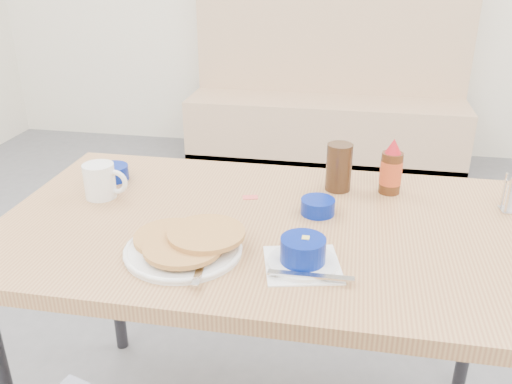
% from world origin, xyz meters
% --- Properties ---
extents(booth_bench, '(1.90, 0.56, 1.22)m').
position_xyz_m(booth_bench, '(0.00, 2.78, 0.35)').
color(booth_bench, tan).
rests_on(booth_bench, ground).
extents(dining_table, '(1.40, 0.80, 0.76)m').
position_xyz_m(dining_table, '(0.00, 0.25, 0.70)').
color(dining_table, tan).
rests_on(dining_table, ground).
extents(pancake_plate, '(0.28, 0.29, 0.05)m').
position_xyz_m(pancake_plate, '(-0.17, 0.07, 0.78)').
color(pancake_plate, white).
rests_on(pancake_plate, dining_table).
extents(coffee_mug, '(0.13, 0.09, 0.10)m').
position_xyz_m(coffee_mug, '(-0.49, 0.32, 0.81)').
color(coffee_mug, white).
rests_on(coffee_mug, dining_table).
extents(grits_setting, '(0.21, 0.20, 0.07)m').
position_xyz_m(grits_setting, '(0.10, 0.06, 0.79)').
color(grits_setting, white).
rests_on(grits_setting, dining_table).
extents(creamer_bowl, '(0.10, 0.10, 0.04)m').
position_xyz_m(creamer_bowl, '(-0.52, 0.44, 0.78)').
color(creamer_bowl, navy).
rests_on(creamer_bowl, dining_table).
extents(butter_bowl, '(0.09, 0.09, 0.04)m').
position_xyz_m(butter_bowl, '(0.12, 0.32, 0.78)').
color(butter_bowl, navy).
rests_on(butter_bowl, dining_table).
extents(amber_tumbler, '(0.07, 0.07, 0.14)m').
position_xyz_m(amber_tumbler, '(0.16, 0.49, 0.83)').
color(amber_tumbler, '#352011').
rests_on(amber_tumbler, dining_table).
extents(syrup_bottle, '(0.06, 0.06, 0.16)m').
position_xyz_m(syrup_bottle, '(0.31, 0.50, 0.83)').
color(syrup_bottle, '#47230F').
rests_on(syrup_bottle, dining_table).
extents(sugar_wrapper, '(0.05, 0.04, 0.00)m').
position_xyz_m(sugar_wrapper, '(-0.08, 0.39, 0.76)').
color(sugar_wrapper, '#E7514D').
rests_on(sugar_wrapper, dining_table).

